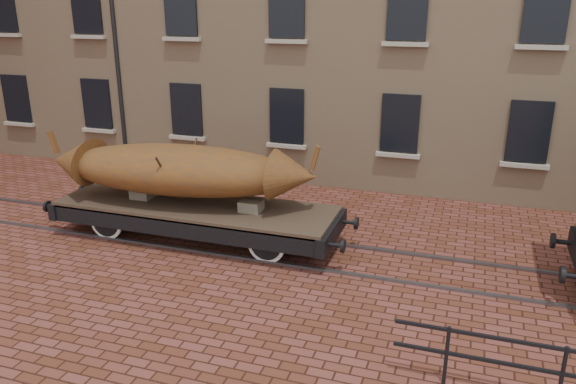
% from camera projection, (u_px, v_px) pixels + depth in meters
% --- Properties ---
extents(ground, '(90.00, 90.00, 0.00)m').
position_uv_depth(ground, '(321.00, 256.00, 12.97)').
color(ground, '#56291B').
extents(rail_track, '(30.00, 1.52, 0.06)m').
position_uv_depth(rail_track, '(321.00, 255.00, 12.96)').
color(rail_track, '#59595E').
rests_on(rail_track, ground).
extents(flatcar_wagon, '(7.75, 2.10, 1.17)m').
position_uv_depth(flatcar_wagon, '(196.00, 211.00, 13.69)').
color(flatcar_wagon, '#423325').
rests_on(flatcar_wagon, ground).
extents(iron_boat, '(6.84, 2.47, 1.63)m').
position_uv_depth(iron_boat, '(179.00, 170.00, 13.47)').
color(iron_boat, brown).
rests_on(iron_boat, flatcar_wagon).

